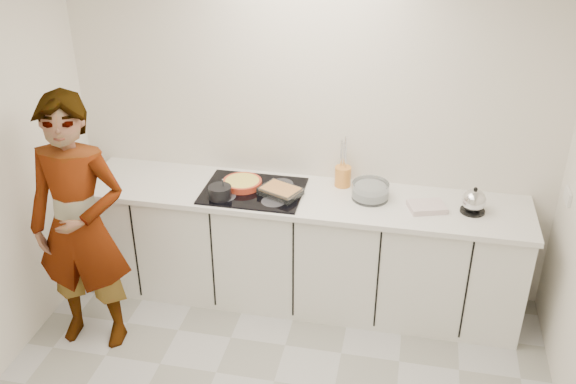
% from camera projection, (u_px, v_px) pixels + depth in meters
% --- Properties ---
extents(wall_back, '(3.60, 0.00, 2.60)m').
position_uv_depth(wall_back, '(310.00, 128.00, 4.69)').
color(wall_back, white).
rests_on(wall_back, ground).
extents(base_cabinets, '(3.20, 0.58, 0.87)m').
position_uv_depth(base_cabinets, '(301.00, 250.00, 4.83)').
color(base_cabinets, white).
rests_on(base_cabinets, floor).
extents(countertop, '(3.24, 0.64, 0.04)m').
position_uv_depth(countertop, '(301.00, 197.00, 4.61)').
color(countertop, white).
rests_on(countertop, base_cabinets).
extents(hob, '(0.72, 0.54, 0.01)m').
position_uv_depth(hob, '(253.00, 191.00, 4.64)').
color(hob, black).
rests_on(hob, countertop).
extents(tart_dish, '(0.35, 0.35, 0.05)m').
position_uv_depth(tart_dish, '(242.00, 183.00, 4.68)').
color(tart_dish, '#BE3A22').
rests_on(tart_dish, hob).
extents(saucepan, '(0.16, 0.16, 0.15)m').
position_uv_depth(saucepan, '(220.00, 192.00, 4.51)').
color(saucepan, black).
rests_on(saucepan, hob).
extents(baking_dish, '(0.34, 0.30, 0.05)m').
position_uv_depth(baking_dish, '(280.00, 191.00, 4.56)').
color(baking_dish, silver).
rests_on(baking_dish, hob).
extents(mixing_bowl, '(0.29, 0.29, 0.12)m').
position_uv_depth(mixing_bowl, '(370.00, 191.00, 4.53)').
color(mixing_bowl, silver).
rests_on(mixing_bowl, countertop).
extents(tea_towel, '(0.29, 0.24, 0.04)m').
position_uv_depth(tea_towel, '(427.00, 207.00, 4.41)').
color(tea_towel, white).
rests_on(tea_towel, countertop).
extents(kettle, '(0.20, 0.20, 0.19)m').
position_uv_depth(kettle, '(474.00, 202.00, 4.35)').
color(kettle, black).
rests_on(kettle, countertop).
extents(utensil_crock, '(0.14, 0.14, 0.15)m').
position_uv_depth(utensil_crock, '(343.00, 176.00, 4.70)').
color(utensil_crock, orange).
rests_on(utensil_crock, countertop).
extents(cook, '(0.70, 0.48, 1.83)m').
position_uv_depth(cook, '(80.00, 226.00, 4.21)').
color(cook, white).
rests_on(cook, floor).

